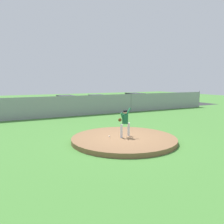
% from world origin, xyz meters
% --- Properties ---
extents(ground_plane, '(80.00, 80.00, 0.00)m').
position_xyz_m(ground_plane, '(0.00, 6.00, 0.00)').
color(ground_plane, '#427A33').
extents(asphalt_strip, '(44.00, 7.00, 0.01)m').
position_xyz_m(asphalt_strip, '(0.00, 14.50, 0.00)').
color(asphalt_strip, '#2B2B2D').
rests_on(asphalt_strip, ground_plane).
extents(pitchers_mound, '(5.70, 5.70, 0.24)m').
position_xyz_m(pitchers_mound, '(0.00, 0.00, 0.12)').
color(pitchers_mound, brown).
rests_on(pitchers_mound, ground_plane).
extents(pitcher_youth, '(0.79, 0.32, 1.58)m').
position_xyz_m(pitcher_youth, '(0.09, 0.06, 1.14)').
color(pitcher_youth, silver).
rests_on(pitcher_youth, pitchers_mound).
extents(baseball, '(0.07, 0.07, 0.07)m').
position_xyz_m(baseball, '(-0.68, 0.41, 0.28)').
color(baseball, white).
rests_on(baseball, pitchers_mound).
extents(chainlink_fence, '(33.79, 0.07, 2.01)m').
position_xyz_m(chainlink_fence, '(-0.00, 10.00, 0.95)').
color(chainlink_fence, gray).
rests_on(chainlink_fence, ground_plane).
extents(parked_car_slate, '(1.97, 4.55, 1.63)m').
position_xyz_m(parked_car_slate, '(4.82, 14.29, 0.78)').
color(parked_car_slate, slate).
rests_on(parked_car_slate, ground_plane).
extents(parked_car_red, '(2.10, 4.83, 1.69)m').
position_xyz_m(parked_car_red, '(10.37, 14.80, 0.81)').
color(parked_car_red, '#A81919').
rests_on(parked_car_red, ground_plane).
extents(parked_car_teal, '(1.89, 4.64, 1.66)m').
position_xyz_m(parked_car_teal, '(1.10, 14.58, 0.80)').
color(parked_car_teal, '#146066').
rests_on(parked_car_teal, ground_plane).
extents(traffic_cone_orange, '(0.40, 0.40, 0.55)m').
position_xyz_m(traffic_cone_orange, '(-1.49, 16.70, 0.26)').
color(traffic_cone_orange, orange).
rests_on(traffic_cone_orange, asphalt_strip).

